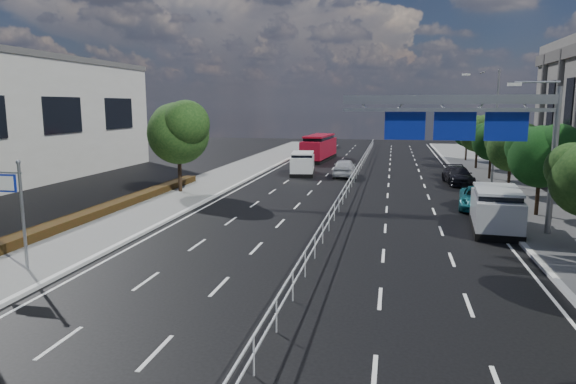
# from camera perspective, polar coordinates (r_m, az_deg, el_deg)

# --- Properties ---
(ground) EXTENTS (160.00, 160.00, 0.00)m
(ground) POSITION_cam_1_polar(r_m,az_deg,el_deg) (17.90, 1.03, -11.08)
(ground) COLOR black
(ground) RESTS_ON ground
(sidewalk_near) EXTENTS (5.00, 140.00, 0.14)m
(sidewalk_near) POSITION_cam_1_polar(r_m,az_deg,el_deg) (22.84, -28.92, -7.51)
(sidewalk_near) COLOR slate
(sidewalk_near) RESTS_ON ground
(kerb_near) EXTENTS (0.25, 140.00, 0.15)m
(kerb_near) POSITION_cam_1_polar(r_m,az_deg,el_deg) (21.34, -23.74, -8.27)
(kerb_near) COLOR silver
(kerb_near) RESTS_ON ground
(median_fence) EXTENTS (0.05, 85.00, 1.02)m
(median_fence) POSITION_cam_1_polar(r_m,az_deg,el_deg) (39.51, 7.02, 1.12)
(median_fence) COLOR silver
(median_fence) RESTS_ON ground
(hedge_near) EXTENTS (1.00, 36.00, 0.44)m
(hedge_near) POSITION_cam_1_polar(r_m,az_deg,el_deg) (27.63, -25.14, -3.77)
(hedge_near) COLOR black
(hedge_near) RESTS_ON sidewalk_near
(toilet_sign) EXTENTS (1.62, 0.18, 4.34)m
(toilet_sign) POSITION_cam_1_polar(r_m,az_deg,el_deg) (21.87, -28.44, -0.44)
(toilet_sign) COLOR gray
(toilet_sign) RESTS_ON ground
(overhead_gantry) EXTENTS (10.24, 0.38, 7.45)m
(overhead_gantry) POSITION_cam_1_polar(r_m,az_deg,el_deg) (26.78, 19.67, 7.53)
(overhead_gantry) COLOR gray
(overhead_gantry) RESTS_ON ground
(streetlight_far) EXTENTS (2.78, 2.40, 9.00)m
(streetlight_far) POSITION_cam_1_polar(r_m,az_deg,el_deg) (43.12, 21.72, 7.48)
(streetlight_far) COLOR gray
(streetlight_far) RESTS_ON ground
(near_tree_back) EXTENTS (4.84, 4.51, 6.69)m
(near_tree_back) POSITION_cam_1_polar(r_m,az_deg,el_deg) (37.59, -12.03, 6.81)
(near_tree_back) COLOR black
(near_tree_back) RESTS_ON ground
(far_tree_d) EXTENTS (3.85, 3.59, 5.34)m
(far_tree_d) POSITION_cam_1_polar(r_m,az_deg,el_deg) (32.11, 26.39, 3.92)
(far_tree_d) COLOR black
(far_tree_d) RESTS_ON ground
(far_tree_e) EXTENTS (3.63, 3.38, 5.13)m
(far_tree_e) POSITION_cam_1_polar(r_m,az_deg,el_deg) (39.40, 23.64, 4.80)
(far_tree_e) COLOR black
(far_tree_e) RESTS_ON ground
(far_tree_f) EXTENTS (3.52, 3.28, 5.02)m
(far_tree_f) POSITION_cam_1_polar(r_m,az_deg,el_deg) (46.75, 21.75, 5.48)
(far_tree_f) COLOR black
(far_tree_f) RESTS_ON ground
(far_tree_g) EXTENTS (3.96, 3.69, 5.45)m
(far_tree_g) POSITION_cam_1_polar(r_m,az_deg,el_deg) (54.12, 20.40, 6.31)
(far_tree_g) COLOR black
(far_tree_g) RESTS_ON ground
(far_tree_h) EXTENTS (3.41, 3.18, 4.91)m
(far_tree_h) POSITION_cam_1_polar(r_m,az_deg,el_deg) (61.55, 19.34, 6.40)
(far_tree_h) COLOR black
(far_tree_h) RESTS_ON ground
(white_minivan) EXTENTS (2.63, 4.98, 2.07)m
(white_minivan) POSITION_cam_1_polar(r_m,az_deg,el_deg) (47.25, 1.63, 3.18)
(white_minivan) COLOR black
(white_minivan) RESTS_ON ground
(red_bus) EXTENTS (3.05, 9.95, 2.93)m
(red_bus) POSITION_cam_1_polar(r_m,az_deg,el_deg) (59.61, 3.47, 5.00)
(red_bus) COLOR black
(red_bus) RESTS_ON ground
(near_car_silver) EXTENTS (2.06, 4.78, 1.61)m
(near_car_silver) POSITION_cam_1_polar(r_m,az_deg,el_deg) (46.23, 6.29, 2.72)
(near_car_silver) COLOR #BABCC2
(near_car_silver) RESTS_ON ground
(near_car_dark) EXTENTS (1.48, 4.12, 1.35)m
(near_car_dark) POSITION_cam_1_polar(r_m,az_deg,el_deg) (78.52, 4.57, 5.48)
(near_car_dark) COLOR black
(near_car_dark) RESTS_ON ground
(silver_minivan) EXTENTS (2.67, 5.43, 2.19)m
(silver_minivan) POSITION_cam_1_polar(r_m,az_deg,el_deg) (28.19, 22.10, -1.83)
(silver_minivan) COLOR black
(silver_minivan) RESTS_ON ground
(parked_car_teal) EXTENTS (2.81, 5.03, 1.33)m
(parked_car_teal) POSITION_cam_1_polar(r_m,az_deg,el_deg) (33.66, 20.37, -0.66)
(parked_car_teal) COLOR #1B747D
(parked_car_teal) RESTS_ON ground
(parked_car_dark) EXTENTS (2.39, 4.99, 1.40)m
(parked_car_dark) POSITION_cam_1_polar(r_m,az_deg,el_deg) (43.80, 18.37, 1.76)
(parked_car_dark) COLOR black
(parked_car_dark) RESTS_ON ground
(pedestrian_b) EXTENTS (1.01, 0.87, 1.82)m
(pedestrian_b) POSITION_cam_1_polar(r_m,az_deg,el_deg) (34.32, 28.97, -0.43)
(pedestrian_b) COLOR gray
(pedestrian_b) RESTS_ON sidewalk_far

